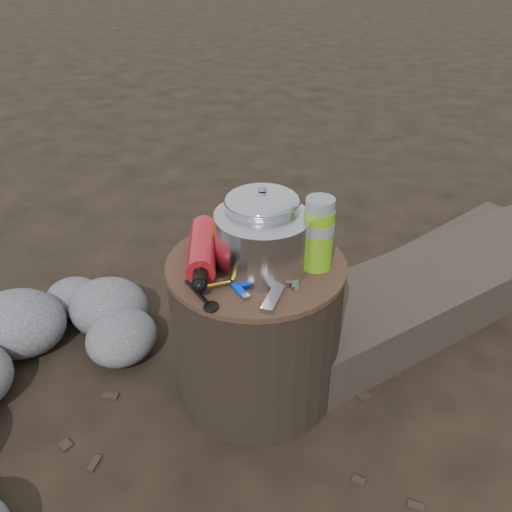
% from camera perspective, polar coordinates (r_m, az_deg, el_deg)
% --- Properties ---
extents(ground, '(60.00, 60.00, 0.00)m').
position_cam_1_polar(ground, '(1.78, 0.00, -13.24)').
color(ground, black).
rests_on(ground, ground).
extents(stump, '(0.50, 0.50, 0.46)m').
position_cam_1_polar(stump, '(1.63, 0.00, -7.52)').
color(stump, black).
rests_on(stump, ground).
extents(rock_ring, '(0.50, 1.08, 0.21)m').
position_cam_1_polar(rock_ring, '(1.78, -22.90, -11.77)').
color(rock_ring, '#5E5E62').
rests_on(rock_ring, ground).
extents(log_main, '(1.84, 1.76, 0.18)m').
position_cam_1_polar(log_main, '(2.36, 23.47, -0.81)').
color(log_main, '#392F26').
rests_on(log_main, ground).
extents(log_small, '(0.99, 1.11, 0.10)m').
position_cam_1_polar(log_small, '(2.34, 17.81, -0.90)').
color(log_small, '#392F26').
rests_on(log_small, ground).
extents(foil_windscreen, '(0.25, 0.25, 0.15)m').
position_cam_1_polar(foil_windscreen, '(1.44, 0.72, 1.54)').
color(foil_windscreen, '#B9B9C0').
rests_on(foil_windscreen, stump).
extents(camping_pot, '(0.20, 0.20, 0.20)m').
position_cam_1_polar(camping_pot, '(1.48, 0.65, 3.50)').
color(camping_pot, silver).
rests_on(camping_pot, stump).
extents(fuel_bottle, '(0.15, 0.33, 0.08)m').
position_cam_1_polar(fuel_bottle, '(1.48, -5.71, 0.72)').
color(fuel_bottle, red).
rests_on(fuel_bottle, stump).
extents(thermos, '(0.08, 0.08, 0.20)m').
position_cam_1_polar(thermos, '(1.43, 6.61, 2.33)').
color(thermos, '#6BB217').
rests_on(thermos, stump).
extents(travel_mug, '(0.07, 0.07, 0.11)m').
position_cam_1_polar(travel_mug, '(1.57, 4.38, 3.21)').
color(travel_mug, black).
rests_on(travel_mug, stump).
extents(stuff_sack, '(0.13, 0.11, 0.09)m').
position_cam_1_polar(stuff_sack, '(1.63, -2.22, 4.23)').
color(stuff_sack, yellow).
rests_on(stuff_sack, stump).
extents(food_pouch, '(0.10, 0.06, 0.13)m').
position_cam_1_polar(food_pouch, '(1.61, 1.76, 4.68)').
color(food_pouch, '#0C174B').
rests_on(food_pouch, stump).
extents(lighter, '(0.06, 0.07, 0.01)m').
position_cam_1_polar(lighter, '(1.37, -1.80, -3.62)').
color(lighter, '#0335D8').
rests_on(lighter, stump).
extents(multitool, '(0.05, 0.11, 0.02)m').
position_cam_1_polar(multitool, '(1.34, 1.80, -4.59)').
color(multitool, '#A7A6AB').
rests_on(multitool, stump).
extents(pot_grabber, '(0.04, 0.14, 0.01)m').
position_cam_1_polar(pot_grabber, '(1.43, 4.36, -2.04)').
color(pot_grabber, '#A7A6AB').
rests_on(pot_grabber, stump).
extents(spork, '(0.12, 0.13, 0.01)m').
position_cam_1_polar(spork, '(1.37, -6.19, -3.89)').
color(spork, black).
rests_on(spork, stump).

